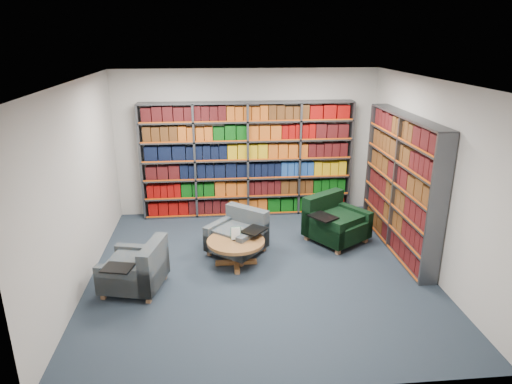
{
  "coord_description": "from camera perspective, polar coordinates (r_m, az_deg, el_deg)",
  "views": [
    {
      "loc": [
        -0.64,
        -6.11,
        3.38
      ],
      "look_at": [
        0.0,
        0.6,
        1.05
      ],
      "focal_mm": 32.0,
      "sensor_mm": 36.0,
      "label": 1
    }
  ],
  "objects": [
    {
      "name": "room_shell",
      "position": [
        6.46,
        0.5,
        1.2
      ],
      "size": [
        5.02,
        5.02,
        2.82
      ],
      "color": "#1B2130",
      "rests_on": "ground"
    },
    {
      "name": "coffee_table",
      "position": [
        7.03,
        -2.53,
        -6.65
      ],
      "size": [
        0.88,
        0.88,
        0.62
      ],
      "color": "brown",
      "rests_on": "ground"
    },
    {
      "name": "chair_green_right",
      "position": [
        7.98,
        9.6,
        -3.81
      ],
      "size": [
        1.19,
        1.19,
        0.78
      ],
      "color": "black",
      "rests_on": "ground"
    },
    {
      "name": "bookshelf_back",
      "position": [
        8.78,
        -1.07,
        4.0
      ],
      "size": [
        4.0,
        0.28,
        2.2
      ],
      "color": "#47494F",
      "rests_on": "ground"
    },
    {
      "name": "chair_teal_left",
      "position": [
        7.46,
        -2.07,
        -5.47
      ],
      "size": [
        1.08,
        1.08,
        0.7
      ],
      "color": "#021B3A",
      "rests_on": "ground"
    },
    {
      "name": "chair_teal_front",
      "position": [
        6.61,
        -14.45,
        -9.5
      ],
      "size": [
        0.94,
        1.01,
        0.71
      ],
      "color": "#021B3A",
      "rests_on": "ground"
    },
    {
      "name": "bookshelf_right",
      "position": [
        7.69,
        17.65,
        0.88
      ],
      "size": [
        0.28,
        2.5,
        2.2
      ],
      "color": "#47494F",
      "rests_on": "ground"
    }
  ]
}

